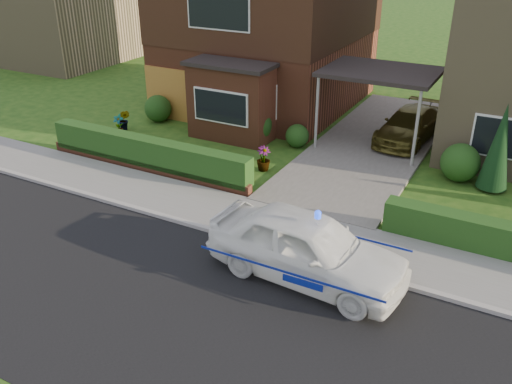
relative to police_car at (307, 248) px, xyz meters
The scene contains 21 objects.
ground 2.75m from the police_car, 114.29° to the right, with size 120.00×120.00×0.00m, color #1E4713.
road 2.75m from the police_car, 114.29° to the right, with size 60.00×6.00×0.02m, color black.
kerb 1.45m from the police_car, 149.02° to the left, with size 60.00×0.16×0.12m, color #9E9993.
sidewalk 2.14m from the police_car, 122.49° to the left, with size 60.00×2.00×0.10m, color slate.
driveway 8.70m from the police_car, 97.18° to the left, with size 3.80×12.00×0.12m, color #666059.
house_left 13.73m from the police_car, 120.83° to the left, with size 7.50×9.53×7.25m.
carport_link 8.82m from the police_car, 97.21° to the left, with size 3.80×3.00×2.77m.
garage_door 12.01m from the police_car, 140.98° to the left, with size 2.20×0.10×2.10m, color #935D20.
dwarf_wall 7.49m from the police_car, 157.15° to the left, with size 7.70×0.25×0.36m, color brown.
hedge_left 7.57m from the police_car, 156.10° to the left, with size 7.50×0.55×0.90m, color #123A14.
shrub_left_far 11.93m from the police_car, 143.46° to the left, with size 1.08×1.08×1.08m, color #123A14.
shrub_left_mid 8.57m from the police_car, 126.38° to the left, with size 1.32×1.32×1.32m, color #123A14.
shrub_left_near 8.01m from the police_car, 115.81° to the left, with size 0.84×0.84×0.84m, color #123A14.
shrub_right_near 7.32m from the police_car, 73.17° to the left, with size 1.20×1.20×1.20m, color #123A14.
conifer_a 7.50m from the police_car, 65.37° to the left, with size 0.90×0.90×2.60m, color black.
neighbour_left 25.15m from the police_car, 147.17° to the left, with size 6.50×7.00×5.20m, color #8F7C57.
police_car is the anchor object (origin of this frame).
driveway_car 9.45m from the police_car, 90.50° to the left, with size 1.58×3.89×1.13m, color brown.
potted_plant_a 11.16m from the police_car, 152.71° to the left, with size 0.41×0.28×0.78m, color gray.
potted_plant_b 11.55m from the police_car, 150.83° to the left, with size 0.44×0.36×0.81m, color gray.
potted_plant_c 5.99m from the police_car, 126.84° to the left, with size 0.45×0.45×0.80m, color gray.
Camera 1 is at (4.92, -7.11, 7.22)m, focal length 38.00 mm.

